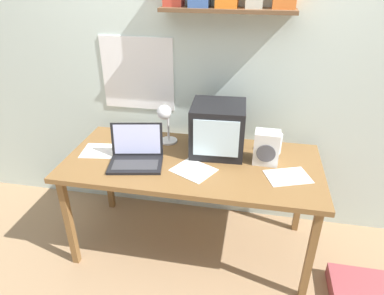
{
  "coord_description": "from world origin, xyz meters",
  "views": [
    {
      "loc": [
        0.38,
        -1.95,
        1.92
      ],
      "look_at": [
        0.0,
        0.0,
        0.85
      ],
      "focal_mm": 32.0,
      "sensor_mm": 36.0,
      "label": 1
    }
  ],
  "objects_px": {
    "corner_desk": "(192,168)",
    "loose_paper_near_laptop": "(193,170)",
    "crt_monitor": "(218,129)",
    "loose_paper_near_monitor": "(138,140)",
    "juice_glass": "(276,144)",
    "desk_lamp": "(165,118)",
    "space_heater": "(266,148)",
    "open_notebook": "(103,151)",
    "laptop": "(136,153)",
    "printed_handout": "(288,177)"
  },
  "relations": [
    {
      "from": "space_heater",
      "to": "open_notebook",
      "type": "height_order",
      "value": "space_heater"
    },
    {
      "from": "corner_desk",
      "to": "space_heater",
      "type": "bearing_deg",
      "value": 8.25
    },
    {
      "from": "juice_glass",
      "to": "loose_paper_near_laptop",
      "type": "bearing_deg",
      "value": -146.74
    },
    {
      "from": "open_notebook",
      "to": "printed_handout",
      "type": "distance_m",
      "value": 1.27
    },
    {
      "from": "corner_desk",
      "to": "space_heater",
      "type": "relative_size",
      "value": 7.62
    },
    {
      "from": "desk_lamp",
      "to": "corner_desk",
      "type": "bearing_deg",
      "value": -31.98
    },
    {
      "from": "crt_monitor",
      "to": "loose_paper_near_laptop",
      "type": "xyz_separation_m",
      "value": [
        -0.12,
        -0.29,
        -0.17
      ]
    },
    {
      "from": "desk_lamp",
      "to": "juice_glass",
      "type": "relative_size",
      "value": 2.17
    },
    {
      "from": "corner_desk",
      "to": "printed_handout",
      "type": "relative_size",
      "value": 5.5
    },
    {
      "from": "crt_monitor",
      "to": "loose_paper_near_monitor",
      "type": "xyz_separation_m",
      "value": [
        -0.61,
        0.06,
        -0.17
      ]
    },
    {
      "from": "space_heater",
      "to": "loose_paper_near_laptop",
      "type": "bearing_deg",
      "value": -155.13
    },
    {
      "from": "corner_desk",
      "to": "desk_lamp",
      "type": "distance_m",
      "value": 0.4
    },
    {
      "from": "desk_lamp",
      "to": "loose_paper_near_laptop",
      "type": "height_order",
      "value": "desk_lamp"
    },
    {
      "from": "corner_desk",
      "to": "loose_paper_near_laptop",
      "type": "distance_m",
      "value": 0.14
    },
    {
      "from": "corner_desk",
      "to": "loose_paper_near_laptop",
      "type": "xyz_separation_m",
      "value": [
        0.03,
        -0.12,
        0.06
      ]
    },
    {
      "from": "juice_glass",
      "to": "printed_handout",
      "type": "relative_size",
      "value": 0.46
    },
    {
      "from": "corner_desk",
      "to": "loose_paper_near_laptop",
      "type": "height_order",
      "value": "loose_paper_near_laptop"
    },
    {
      "from": "juice_glass",
      "to": "printed_handout",
      "type": "bearing_deg",
      "value": -76.81
    },
    {
      "from": "laptop",
      "to": "printed_handout",
      "type": "distance_m",
      "value": 0.99
    },
    {
      "from": "space_heater",
      "to": "loose_paper_near_monitor",
      "type": "bearing_deg",
      "value": 172.66
    },
    {
      "from": "loose_paper_near_monitor",
      "to": "printed_handout",
      "type": "bearing_deg",
      "value": -15.81
    },
    {
      "from": "desk_lamp",
      "to": "loose_paper_near_monitor",
      "type": "relative_size",
      "value": 1.24
    },
    {
      "from": "desk_lamp",
      "to": "space_heater",
      "type": "xyz_separation_m",
      "value": [
        0.71,
        -0.12,
        -0.1
      ]
    },
    {
      "from": "desk_lamp",
      "to": "space_heater",
      "type": "bearing_deg",
      "value": -1.89
    },
    {
      "from": "corner_desk",
      "to": "loose_paper_near_monitor",
      "type": "distance_m",
      "value": 0.51
    },
    {
      "from": "open_notebook",
      "to": "juice_glass",
      "type": "bearing_deg",
      "value": 10.02
    },
    {
      "from": "laptop",
      "to": "juice_glass",
      "type": "distance_m",
      "value": 0.96
    },
    {
      "from": "corner_desk",
      "to": "desk_lamp",
      "type": "bearing_deg",
      "value": 140.26
    },
    {
      "from": "juice_glass",
      "to": "corner_desk",
      "type": "bearing_deg",
      "value": -158.21
    },
    {
      "from": "printed_handout",
      "to": "corner_desk",
      "type": "bearing_deg",
      "value": 172.46
    },
    {
      "from": "corner_desk",
      "to": "open_notebook",
      "type": "bearing_deg",
      "value": 179.16
    },
    {
      "from": "crt_monitor",
      "to": "printed_handout",
      "type": "bearing_deg",
      "value": -30.55
    },
    {
      "from": "printed_handout",
      "to": "loose_paper_near_monitor",
      "type": "bearing_deg",
      "value": 164.19
    },
    {
      "from": "corner_desk",
      "to": "loose_paper_near_monitor",
      "type": "relative_size",
      "value": 6.8
    },
    {
      "from": "crt_monitor",
      "to": "juice_glass",
      "type": "bearing_deg",
      "value": 4.8
    },
    {
      "from": "crt_monitor",
      "to": "laptop",
      "type": "distance_m",
      "value": 0.58
    },
    {
      "from": "loose_paper_near_monitor",
      "to": "loose_paper_near_laptop",
      "type": "height_order",
      "value": "same"
    },
    {
      "from": "crt_monitor",
      "to": "laptop",
      "type": "bearing_deg",
      "value": -156.99
    },
    {
      "from": "corner_desk",
      "to": "laptop",
      "type": "height_order",
      "value": "laptop"
    },
    {
      "from": "crt_monitor",
      "to": "loose_paper_near_monitor",
      "type": "height_order",
      "value": "crt_monitor"
    },
    {
      "from": "loose_paper_near_monitor",
      "to": "laptop",
      "type": "bearing_deg",
      "value": -72.24
    },
    {
      "from": "crt_monitor",
      "to": "desk_lamp",
      "type": "bearing_deg",
      "value": 173.22
    },
    {
      "from": "laptop",
      "to": "open_notebook",
      "type": "relative_size",
      "value": 1.25
    },
    {
      "from": "desk_lamp",
      "to": "loose_paper_near_laptop",
      "type": "distance_m",
      "value": 0.46
    },
    {
      "from": "desk_lamp",
      "to": "open_notebook",
      "type": "height_order",
      "value": "desk_lamp"
    },
    {
      "from": "crt_monitor",
      "to": "space_heater",
      "type": "xyz_separation_m",
      "value": [
        0.33,
        -0.1,
        -0.06
      ]
    },
    {
      "from": "loose_paper_near_monitor",
      "to": "loose_paper_near_laptop",
      "type": "relative_size",
      "value": 0.79
    },
    {
      "from": "crt_monitor",
      "to": "juice_glass",
      "type": "distance_m",
      "value": 0.42
    },
    {
      "from": "loose_paper_near_monitor",
      "to": "corner_desk",
      "type": "bearing_deg",
      "value": -26.02
    },
    {
      "from": "crt_monitor",
      "to": "juice_glass",
      "type": "xyz_separation_m",
      "value": [
        0.4,
        0.06,
        -0.11
      ]
    }
  ]
}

